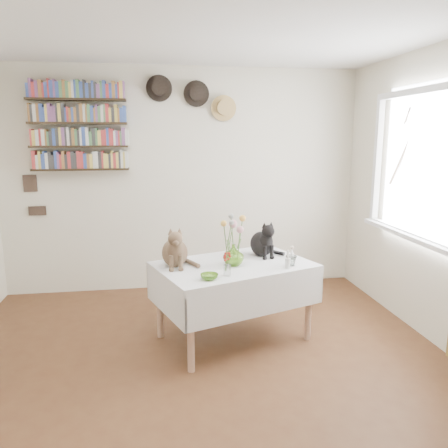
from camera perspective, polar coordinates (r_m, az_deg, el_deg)
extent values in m
cube|color=brown|center=(3.25, -2.06, -21.58)|extent=(4.04, 4.54, 0.04)
cube|color=white|center=(2.83, -2.48, 27.22)|extent=(4.04, 4.54, 0.04)
cube|color=silver|center=(5.01, -5.28, 5.67)|extent=(4.04, 0.04, 2.54)
cube|color=white|center=(4.19, 24.34, 7.02)|extent=(0.01, 1.40, 1.20)
cube|color=white|center=(4.20, 25.07, 15.60)|extent=(0.06, 1.52, 0.06)
cube|color=white|center=(4.28, 23.65, -1.41)|extent=(0.06, 1.52, 0.06)
cube|color=white|center=(4.82, 19.61, 7.81)|extent=(0.06, 0.06, 1.20)
cube|color=white|center=(4.26, 23.31, -1.43)|extent=(0.12, 1.50, 0.04)
cube|color=white|center=(3.74, 1.28, -5.61)|extent=(1.47, 1.20, 0.05)
cylinder|color=tan|center=(3.35, -4.37, -13.97)|extent=(0.05, 0.05, 0.63)
cylinder|color=tan|center=(3.90, 10.96, -10.40)|extent=(0.05, 0.05, 0.63)
cylinder|color=tan|center=(3.91, -8.40, -10.23)|extent=(0.05, 0.05, 0.63)
cylinder|color=tan|center=(4.39, 5.47, -7.71)|extent=(0.05, 0.05, 0.63)
imported|color=#9ED453|center=(3.66, 1.25, -4.06)|extent=(0.24, 0.24, 0.18)
imported|color=#9ED453|center=(3.33, -1.93, -6.90)|extent=(0.14, 0.14, 0.04)
imported|color=white|center=(3.71, 8.76, -4.76)|extent=(0.13, 0.13, 0.09)
cylinder|color=white|center=(3.62, 8.31, -5.11)|extent=(0.04, 0.04, 0.09)
cylinder|color=white|center=(3.60, 8.34, -3.92)|extent=(0.02, 0.02, 0.07)
cylinder|color=white|center=(3.41, 0.41, -6.06)|extent=(0.05, 0.05, 0.09)
cone|color=white|center=(3.96, 8.87, -3.77)|extent=(0.06, 0.06, 0.08)
sphere|color=beige|center=(3.94, 8.90, -3.06)|extent=(0.03, 0.03, 0.03)
cylinder|color=#4C7233|center=(3.64, 0.76, -2.38)|extent=(0.01, 0.01, 0.30)
sphere|color=pink|center=(3.60, 0.77, -0.06)|extent=(0.07, 0.07, 0.07)
cylinder|color=#4C7233|center=(3.62, 1.94, -2.76)|extent=(0.01, 0.01, 0.26)
sphere|color=pink|center=(3.59, 1.95, -0.75)|extent=(0.06, 0.06, 0.06)
cylinder|color=#4C7233|center=(3.67, 2.10, -1.95)|extent=(0.01, 0.01, 0.34)
sphere|color=gold|center=(3.63, 2.12, 0.66)|extent=(0.06, 0.06, 0.06)
cylinder|color=#4C7233|center=(3.66, 0.22, -2.21)|extent=(0.01, 0.01, 0.31)
sphere|color=gold|center=(3.62, 0.22, 0.17)|extent=(0.05, 0.05, 0.05)
cylinder|color=#4C7233|center=(3.67, 1.12, -1.68)|extent=(0.01, 0.01, 0.37)
sphere|color=#999E93|center=(3.63, 1.14, 1.16)|extent=(0.04, 0.04, 0.04)
cylinder|color=#4C7233|center=(3.59, 0.56, -2.31)|extent=(0.01, 0.01, 0.33)
sphere|color=#999E93|center=(3.55, 0.56, 0.27)|extent=(0.04, 0.04, 0.04)
cube|color=black|center=(4.94, -18.15, 6.82)|extent=(1.00, 0.16, 0.02)
cube|color=black|center=(4.93, -18.32, 9.59)|extent=(1.00, 0.16, 0.02)
cube|color=black|center=(4.93, -18.50, 12.38)|extent=(1.00, 0.16, 0.02)
cube|color=black|center=(4.94, -18.68, 15.15)|extent=(1.00, 0.16, 0.02)
cylinder|color=black|center=(4.94, -8.48, 17.13)|extent=(0.28, 0.02, 0.28)
cylinder|color=black|center=(4.90, -8.47, 17.18)|extent=(0.16, 0.08, 0.16)
cylinder|color=black|center=(4.96, -3.63, 16.63)|extent=(0.28, 0.02, 0.28)
cylinder|color=black|center=(4.92, -3.59, 16.67)|extent=(0.16, 0.08, 0.16)
cylinder|color=tan|center=(4.98, -0.06, 14.89)|extent=(0.28, 0.02, 0.28)
cylinder|color=tan|center=(4.94, 0.02, 14.92)|extent=(0.16, 0.08, 0.16)
cube|color=#38281E|center=(5.14, -24.00, 4.87)|extent=(0.14, 0.02, 0.18)
cube|color=#38281E|center=(5.16, -23.20, 1.60)|extent=(0.18, 0.02, 0.10)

